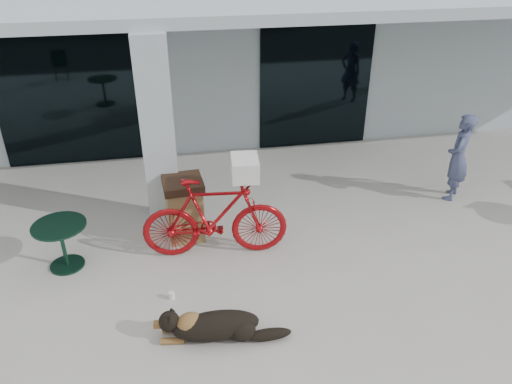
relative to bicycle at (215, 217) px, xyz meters
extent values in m
plane|color=#ADAAA3|center=(0.78, -1.25, -0.64)|extent=(80.00, 80.00, 0.00)
cube|color=#A9B9BF|center=(0.78, 7.25, 1.61)|extent=(22.00, 7.00, 4.50)
cube|color=black|center=(-2.42, 3.73, 0.71)|extent=(2.80, 0.06, 2.70)
cube|color=black|center=(2.58, 3.73, 0.71)|extent=(2.40, 0.06, 2.70)
cube|color=#A9B9BF|center=(-0.72, 1.05, 0.92)|extent=(0.50, 0.50, 3.12)
cube|color=#A9B9BF|center=(0.78, 2.35, 2.57)|extent=(22.00, 2.80, 0.18)
imported|color=maroon|center=(0.00, 0.00, 0.00)|extent=(2.19, 0.79, 1.29)
cube|color=white|center=(0.45, -0.04, 0.79)|extent=(0.42, 0.54, 0.30)
cylinder|color=white|center=(-0.71, -0.92, -0.59)|extent=(0.10, 0.10, 0.10)
imported|color=#41496D|center=(4.40, 0.95, 0.15)|extent=(0.67, 0.69, 1.60)
camera|label=1|loc=(-0.53, -6.20, 3.90)|focal=35.00mm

